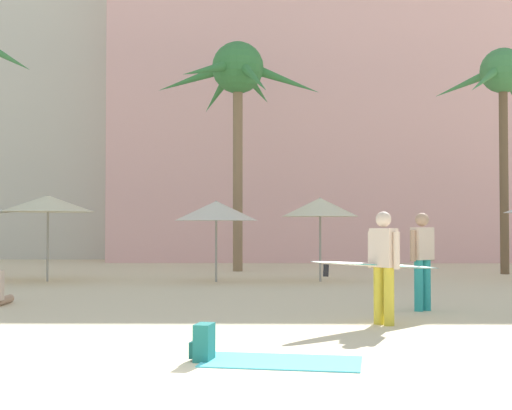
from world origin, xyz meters
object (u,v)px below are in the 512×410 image
(palm_tree_left, at_px, (237,80))
(cafe_umbrella_1, at_px, (320,207))
(cafe_umbrella_3, at_px, (48,204))
(beach_towel, at_px, (282,362))
(person_near_left, at_px, (422,257))
(person_mid_center, at_px, (382,264))
(cafe_umbrella_2, at_px, (216,211))
(palm_tree_far_left, at_px, (504,84))
(backpack, at_px, (203,343))

(palm_tree_left, height_order, cafe_umbrella_1, palm_tree_left)
(cafe_umbrella_3, bearing_deg, beach_towel, -61.57)
(palm_tree_left, distance_m, person_near_left, 12.77)
(beach_towel, height_order, person_mid_center, person_mid_center)
(cafe_umbrella_2, height_order, beach_towel, cafe_umbrella_2)
(cafe_umbrella_1, relative_size, person_mid_center, 0.89)
(palm_tree_left, relative_size, cafe_umbrella_1, 3.38)
(cafe_umbrella_1, height_order, beach_towel, cafe_umbrella_1)
(cafe_umbrella_1, height_order, person_mid_center, cafe_umbrella_1)
(cafe_umbrella_2, relative_size, cafe_umbrella_3, 0.89)
(palm_tree_far_left, bearing_deg, person_mid_center, -117.03)
(beach_towel, bearing_deg, palm_tree_far_left, 62.80)
(person_mid_center, relative_size, person_near_left, 1.47)
(cafe_umbrella_3, bearing_deg, palm_tree_left, 41.33)
(palm_tree_left, bearing_deg, cafe_umbrella_2, -95.01)
(cafe_umbrella_1, xyz_separation_m, person_mid_center, (0.31, -8.26, -1.09))
(cafe_umbrella_2, xyz_separation_m, person_near_left, (4.14, -6.44, -0.96))
(person_mid_center, distance_m, person_near_left, 1.95)
(cafe_umbrella_2, xyz_separation_m, backpack, (0.61, -11.16, -1.72))
(cafe_umbrella_3, xyz_separation_m, person_mid_center, (7.76, -8.19, -1.19))
(cafe_umbrella_3, bearing_deg, cafe_umbrella_1, 0.54)
(person_near_left, bearing_deg, beach_towel, 114.69)
(cafe_umbrella_3, height_order, beach_towel, cafe_umbrella_3)
(backpack, relative_size, person_near_left, 0.24)
(cafe_umbrella_1, distance_m, cafe_umbrella_3, 7.45)
(beach_towel, xyz_separation_m, person_near_left, (2.64, 4.78, 0.96))
(cafe_umbrella_3, height_order, person_near_left, cafe_umbrella_3)
(backpack, height_order, person_mid_center, person_mid_center)
(palm_tree_far_left, relative_size, beach_towel, 4.06)
(palm_tree_left, bearing_deg, palm_tree_far_left, -8.97)
(cafe_umbrella_2, xyz_separation_m, cafe_umbrella_3, (-4.62, 0.07, 0.20))
(person_mid_center, height_order, person_near_left, person_near_left)
(palm_tree_left, relative_size, person_near_left, 4.40)
(palm_tree_far_left, xyz_separation_m, beach_towel, (-7.38, -14.36, -5.98))
(cafe_umbrella_2, xyz_separation_m, beach_towel, (1.50, -11.22, -1.92))
(person_near_left, bearing_deg, palm_tree_left, -17.47)
(person_near_left, bearing_deg, cafe_umbrella_2, -3.68)
(beach_towel, height_order, backpack, backpack)
(cafe_umbrella_1, distance_m, person_near_left, 6.80)
(palm_tree_left, height_order, person_near_left, palm_tree_left)
(palm_tree_far_left, relative_size, palm_tree_left, 0.93)
(backpack, bearing_deg, cafe_umbrella_2, -74.78)
(person_mid_center, bearing_deg, person_near_left, 18.04)
(cafe_umbrella_3, height_order, person_mid_center, cafe_umbrella_3)
(cafe_umbrella_2, bearing_deg, person_mid_center, -68.83)
(palm_tree_left, height_order, backpack, palm_tree_left)
(person_near_left, bearing_deg, cafe_umbrella_1, -25.17)
(cafe_umbrella_2, relative_size, beach_towel, 1.29)
(beach_towel, height_order, person_near_left, person_near_left)
(person_near_left, bearing_deg, palm_tree_far_left, -62.74)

